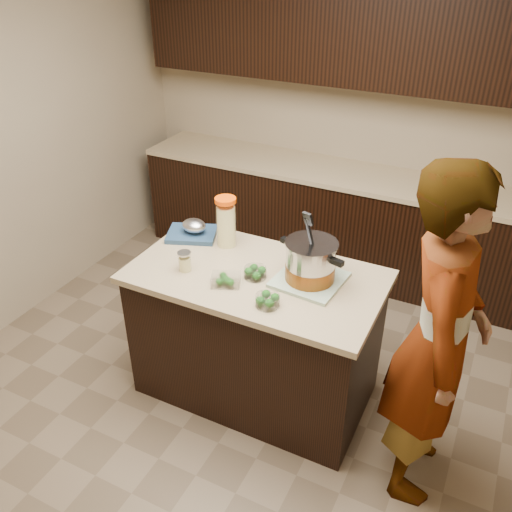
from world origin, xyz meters
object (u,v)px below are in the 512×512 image
(stock_pot, at_px, (310,263))
(person, at_px, (437,341))
(island, at_px, (256,335))
(lemonade_pitcher, at_px, (226,224))

(stock_pot, bearing_deg, person, -2.37)
(island, xyz_separation_m, person, (1.05, -0.17, 0.47))
(island, relative_size, lemonade_pitcher, 4.61)
(stock_pot, distance_m, person, 0.79)
(stock_pot, height_order, person, person)
(island, distance_m, stock_pot, 0.64)
(stock_pot, distance_m, lemonade_pitcher, 0.64)
(stock_pot, xyz_separation_m, person, (0.75, -0.24, -0.10))
(stock_pot, relative_size, person, 0.23)
(island, height_order, lemonade_pitcher, lemonade_pitcher)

